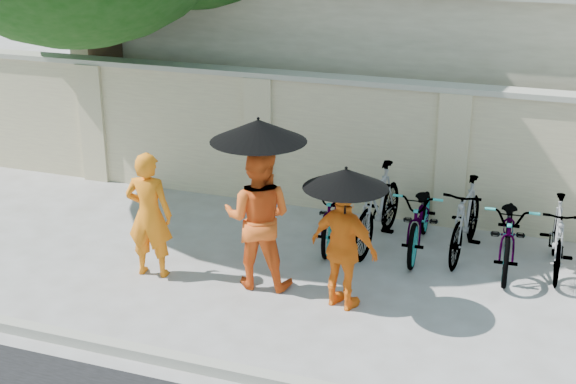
% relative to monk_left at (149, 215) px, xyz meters
% --- Properties ---
extents(ground, '(80.00, 80.00, 0.00)m').
position_rel_monk_left_xyz_m(ground, '(1.31, -0.13, -0.82)').
color(ground, '#AFAFAF').
extents(kerb, '(40.00, 0.16, 0.12)m').
position_rel_monk_left_xyz_m(kerb, '(1.31, -1.83, -0.76)').
color(kerb, '#A3A293').
rests_on(kerb, ground).
extents(compound_wall, '(20.00, 0.30, 2.00)m').
position_rel_monk_left_xyz_m(compound_wall, '(2.31, 3.07, 0.18)').
color(compound_wall, beige).
rests_on(compound_wall, ground).
extents(building_behind, '(14.00, 6.00, 3.20)m').
position_rel_monk_left_xyz_m(building_behind, '(3.31, 6.87, 0.78)').
color(building_behind, beige).
rests_on(building_behind, ground).
extents(monk_left, '(0.64, 0.46, 1.64)m').
position_rel_monk_left_xyz_m(monk_left, '(0.00, 0.00, 0.00)').
color(monk_left, orange).
rests_on(monk_left, ground).
extents(monk_center, '(0.95, 0.78, 1.79)m').
position_rel_monk_left_xyz_m(monk_center, '(1.40, 0.20, 0.07)').
color(monk_center, orange).
rests_on(monk_center, ground).
extents(parasol_center, '(1.15, 1.15, 1.15)m').
position_rel_monk_left_xyz_m(parasol_center, '(1.45, 0.12, 1.21)').
color(parasol_center, black).
rests_on(parasol_center, ground).
extents(monk_right, '(0.96, 0.63, 1.52)m').
position_rel_monk_left_xyz_m(monk_right, '(2.56, 0.00, -0.06)').
color(monk_right, orange).
rests_on(monk_right, ground).
extents(parasol_right, '(0.97, 0.97, 0.89)m').
position_rel_monk_left_xyz_m(parasol_right, '(2.58, -0.08, 0.82)').
color(parasol_right, black).
rests_on(parasol_right, ground).
extents(bike_0, '(0.84, 1.83, 0.93)m').
position_rel_monk_left_xyz_m(bike_0, '(1.90, 1.82, -0.36)').
color(bike_0, '#969696').
rests_on(bike_0, ground).
extents(bike_1, '(0.68, 1.92, 1.13)m').
position_rel_monk_left_xyz_m(bike_1, '(2.50, 1.90, -0.26)').
color(bike_1, '#969696').
rests_on(bike_1, ground).
extents(bike_2, '(0.76, 1.88, 0.97)m').
position_rel_monk_left_xyz_m(bike_2, '(3.09, 1.92, -0.34)').
color(bike_2, '#969696').
rests_on(bike_2, ground).
extents(bike_3, '(0.61, 1.76, 1.04)m').
position_rel_monk_left_xyz_m(bike_3, '(3.68, 1.97, -0.30)').
color(bike_3, '#969696').
rests_on(bike_3, ground).
extents(bike_4, '(0.79, 1.93, 0.99)m').
position_rel_monk_left_xyz_m(bike_4, '(4.27, 1.81, -0.33)').
color(bike_4, '#969696').
rests_on(bike_4, ground).
extents(bike_5, '(0.55, 1.63, 0.96)m').
position_rel_monk_left_xyz_m(bike_5, '(4.87, 1.89, -0.34)').
color(bike_5, '#969696').
rests_on(bike_5, ground).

